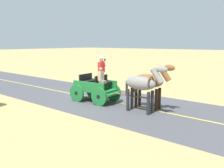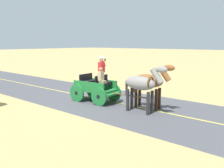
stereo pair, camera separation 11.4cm
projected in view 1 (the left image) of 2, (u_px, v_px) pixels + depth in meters
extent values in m
plane|color=tan|center=(99.00, 99.00, 13.58)|extent=(200.00, 200.00, 0.00)
cube|color=#4C4C51|center=(99.00, 99.00, 13.58)|extent=(5.80, 160.00, 0.01)
cube|color=#DBCC4C|center=(99.00, 99.00, 13.58)|extent=(0.12, 160.00, 0.00)
cube|color=#1E7233|center=(95.00, 89.00, 13.06)|extent=(1.35, 2.28, 0.12)
cube|color=#1E7233|center=(101.00, 83.00, 13.47)|extent=(0.21, 2.09, 0.44)
cube|color=#1E7233|center=(88.00, 86.00, 12.55)|extent=(0.21, 2.09, 0.44)
cube|color=#1E7233|center=(113.00, 94.00, 12.39)|extent=(1.09, 0.32, 0.08)
cube|color=#1E7233|center=(79.00, 90.00, 13.77)|extent=(0.73, 0.25, 0.06)
cube|color=black|center=(104.00, 84.00, 12.65)|extent=(1.04, 0.43, 0.14)
cube|color=black|center=(101.00, 79.00, 12.72)|extent=(1.02, 0.15, 0.44)
cube|color=black|center=(88.00, 82.00, 13.28)|extent=(1.04, 0.43, 0.14)
cube|color=black|center=(86.00, 78.00, 13.34)|extent=(1.02, 0.15, 0.44)
cylinder|color=#1E7233|center=(113.00, 92.00, 13.18)|extent=(0.17, 0.96, 0.96)
cylinder|color=black|center=(113.00, 92.00, 13.18)|extent=(0.13, 0.22, 0.21)
cylinder|color=#1E7233|center=(99.00, 97.00, 12.13)|extent=(0.17, 0.96, 0.96)
cylinder|color=black|center=(99.00, 97.00, 12.13)|extent=(0.13, 0.22, 0.21)
cylinder|color=#1E7233|center=(92.00, 89.00, 14.05)|extent=(0.17, 0.96, 0.96)
cylinder|color=black|center=(92.00, 89.00, 14.05)|extent=(0.13, 0.22, 0.21)
cylinder|color=#1E7233|center=(77.00, 93.00, 13.00)|extent=(0.17, 0.96, 0.96)
cylinder|color=black|center=(77.00, 93.00, 13.00)|extent=(0.13, 0.22, 0.21)
cylinder|color=brown|center=(129.00, 95.00, 11.82)|extent=(0.21, 2.00, 0.07)
cylinder|color=black|center=(100.00, 71.00, 12.29)|extent=(0.02, 0.02, 1.30)
cylinder|color=#998466|center=(101.00, 81.00, 12.91)|extent=(0.22, 0.22, 0.90)
cube|color=red|center=(101.00, 67.00, 12.78)|extent=(0.35, 0.24, 0.56)
sphere|color=tan|center=(101.00, 60.00, 12.71)|extent=(0.22, 0.22, 0.22)
cylinder|color=beige|center=(101.00, 58.00, 12.69)|extent=(0.36, 0.36, 0.01)
cylinder|color=beige|center=(101.00, 57.00, 12.69)|extent=(0.20, 0.20, 0.10)
cylinder|color=red|center=(104.00, 64.00, 12.87)|extent=(0.27, 0.10, 0.32)
cube|color=black|center=(105.00, 60.00, 12.87)|extent=(0.02, 0.07, 0.14)
cube|color=#998466|center=(103.00, 82.00, 12.36)|extent=(0.30, 0.34, 0.14)
cube|color=tan|center=(101.00, 76.00, 12.37)|extent=(0.31, 0.22, 0.48)
sphere|color=#9E7051|center=(101.00, 69.00, 12.31)|extent=(0.20, 0.20, 0.20)
ellipsoid|color=brown|center=(148.00, 81.00, 11.56)|extent=(0.66, 1.59, 0.64)
cylinder|color=black|center=(159.00, 99.00, 11.54)|extent=(0.15, 0.15, 1.05)
cylinder|color=black|center=(156.00, 100.00, 11.24)|extent=(0.15, 0.15, 1.05)
cylinder|color=black|center=(140.00, 96.00, 12.16)|extent=(0.15, 0.15, 1.05)
cylinder|color=black|center=(136.00, 97.00, 11.87)|extent=(0.15, 0.15, 1.05)
cylinder|color=brown|center=(165.00, 74.00, 11.00)|extent=(0.30, 0.66, 0.73)
ellipsoid|color=brown|center=(169.00, 68.00, 10.83)|extent=(0.25, 0.55, 0.28)
cube|color=black|center=(164.00, 73.00, 11.01)|extent=(0.09, 0.51, 0.56)
cylinder|color=black|center=(135.00, 85.00, 12.04)|extent=(0.11, 0.11, 0.70)
torus|color=brown|center=(158.00, 80.00, 11.23)|extent=(0.55, 0.10, 0.55)
ellipsoid|color=gray|center=(140.00, 83.00, 10.92)|extent=(0.62, 1.58, 0.64)
cylinder|color=#272726|center=(152.00, 102.00, 10.88)|extent=(0.15, 0.15, 1.05)
cylinder|color=#272726|center=(148.00, 104.00, 10.60)|extent=(0.15, 0.15, 1.05)
cylinder|color=#272726|center=(132.00, 99.00, 11.53)|extent=(0.15, 0.15, 1.05)
cylinder|color=#272726|center=(128.00, 100.00, 11.25)|extent=(0.15, 0.15, 1.05)
cylinder|color=gray|center=(157.00, 76.00, 10.35)|extent=(0.28, 0.66, 0.73)
ellipsoid|color=gray|center=(162.00, 69.00, 10.16)|extent=(0.24, 0.55, 0.28)
cube|color=#272726|center=(157.00, 75.00, 10.35)|extent=(0.08, 0.50, 0.56)
cylinder|color=#272726|center=(127.00, 88.00, 11.41)|extent=(0.11, 0.11, 0.70)
torus|color=brown|center=(151.00, 83.00, 10.58)|extent=(0.55, 0.09, 0.55)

